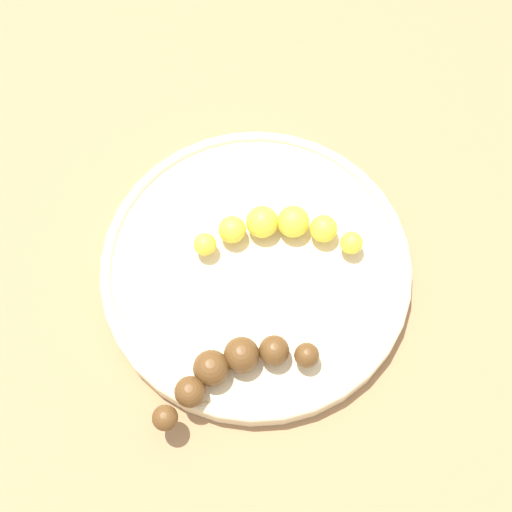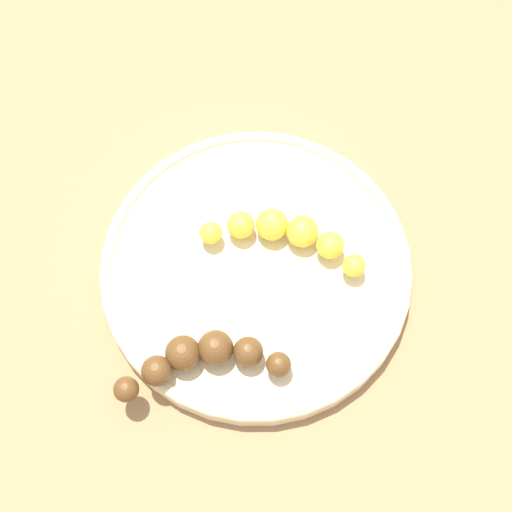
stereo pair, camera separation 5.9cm
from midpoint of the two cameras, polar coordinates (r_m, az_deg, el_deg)
name	(u,v)px [view 2 (the right image)]	position (r m, az deg, el deg)	size (l,w,h in m)	color
ground_plane	(256,273)	(0.62, 2.68, -1.69)	(2.40, 2.40, 0.00)	#936D47
fruit_bowl	(256,267)	(0.61, 2.73, -1.27)	(0.27, 0.27, 0.02)	beige
banana_overripe	(200,358)	(0.56, -1.59, -8.70)	(0.11, 0.10, 0.03)	#593819
banana_yellow	(286,234)	(0.60, 5.21, 1.49)	(0.08, 0.13, 0.03)	yellow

